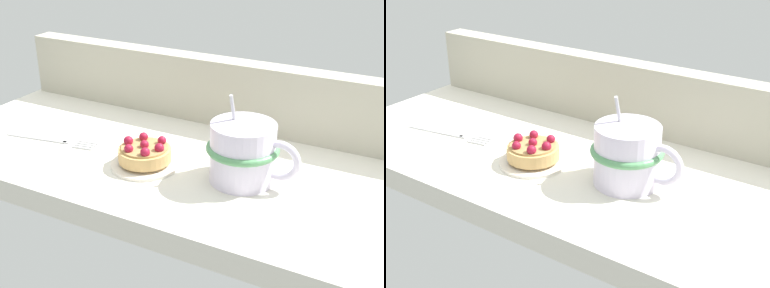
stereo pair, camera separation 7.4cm
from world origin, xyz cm
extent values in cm
cube|color=silver|center=(0.00, 0.00, -1.79)|extent=(87.33, 36.55, 3.59)
cube|color=#B2AD99|center=(0.00, 16.16, 5.85)|extent=(85.58, 4.24, 11.71)
cylinder|color=silver|center=(-4.80, -4.74, 0.49)|extent=(10.43, 10.43, 0.98)
cylinder|color=silver|center=(-4.80, -4.74, 0.24)|extent=(5.73, 5.73, 0.49)
cylinder|color=tan|center=(-4.80, -4.74, 1.92)|extent=(8.01, 8.01, 1.90)
cylinder|color=#AB854F|center=(-4.80, -4.74, 3.02)|extent=(7.05, 7.05, 0.30)
sphere|color=maroon|center=(-4.80, -4.74, 3.54)|extent=(1.34, 1.34, 1.34)
sphere|color=maroon|center=(-2.24, -4.71, 3.53)|extent=(1.46, 1.46, 1.46)
sphere|color=maroon|center=(-3.16, -2.40, 3.62)|extent=(1.33, 1.33, 1.33)
sphere|color=maroon|center=(-6.33, -2.58, 3.63)|extent=(1.39, 1.39, 1.39)
sphere|color=maroon|center=(-7.66, -4.77, 3.54)|extent=(1.47, 1.47, 1.47)
sphere|color=maroon|center=(-6.07, -7.05, 3.54)|extent=(1.37, 1.37, 1.37)
sphere|color=maroon|center=(-3.24, -6.99, 3.58)|extent=(1.44, 1.44, 1.44)
cylinder|color=silver|center=(9.83, -2.07, 4.37)|extent=(9.27, 9.27, 8.75)
torus|color=#569960|center=(9.83, -2.07, 5.05)|extent=(10.37, 10.37, 1.05)
torus|color=silver|center=(15.32, -2.07, 4.37)|extent=(5.95, 1.05, 5.95)
cylinder|color=#B7B7BC|center=(7.97, -1.37, 9.60)|extent=(0.80, 2.26, 6.22)
cube|color=silver|center=(-26.25, -5.07, 0.30)|extent=(11.26, 2.61, 0.60)
cube|color=silver|center=(-20.68, -4.11, 0.30)|extent=(1.28, 0.76, 0.60)
cube|color=silver|center=(-17.05, -4.60, 0.30)|extent=(3.49, 0.83, 0.60)
cube|color=silver|center=(-17.17, -3.88, 0.30)|extent=(3.49, 0.83, 0.60)
cube|color=silver|center=(-17.29, -3.15, 0.30)|extent=(3.49, 0.83, 0.60)
cube|color=silver|center=(-17.42, -2.43, 0.30)|extent=(3.49, 0.83, 0.60)
camera|label=1|loc=(33.91, -62.90, 36.25)|focal=48.31mm
camera|label=2|loc=(40.27, -59.08, 36.25)|focal=48.31mm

